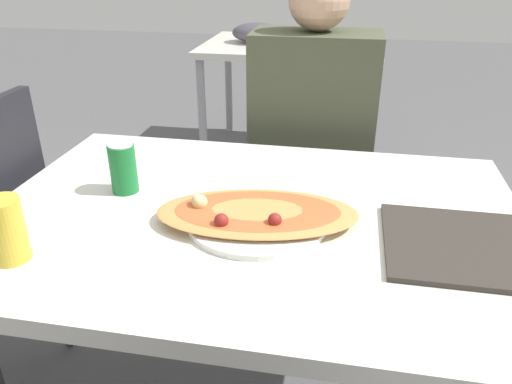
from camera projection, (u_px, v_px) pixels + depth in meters
name	position (u px, v px, depth m)	size (l,w,h in m)	color
dining_table	(253.00, 238.00, 1.19)	(1.24, 0.87, 0.72)	silver
chair_far_seated	(312.00, 167.00, 1.91)	(0.40, 0.40, 0.93)	black
person_seated	(312.00, 126.00, 1.72)	(0.42, 0.26, 1.23)	#2D2D38
pizza_main	(256.00, 215.00, 1.11)	(0.48, 0.32, 0.06)	white
soda_can	(123.00, 168.00, 1.23)	(0.07, 0.07, 0.12)	#197233
drink_glass	(6.00, 230.00, 0.96)	(0.07, 0.07, 0.13)	gold
serving_tray	(481.00, 247.00, 1.01)	(0.38, 0.29, 0.01)	#332D28
background_table	(285.00, 52.00, 3.15)	(1.10, 0.80, 0.84)	silver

